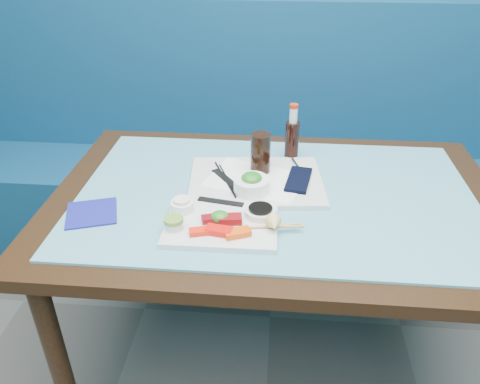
# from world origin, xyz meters

# --- Properties ---
(booth_bench) EXTENTS (3.00, 0.56, 1.17)m
(booth_bench) POSITION_xyz_m (0.00, 2.29, 0.37)
(booth_bench) COLOR navy
(booth_bench) RESTS_ON ground
(dining_table) EXTENTS (1.40, 0.90, 0.75)m
(dining_table) POSITION_xyz_m (0.00, 1.45, 0.67)
(dining_table) COLOR black
(dining_table) RESTS_ON ground
(glass_top) EXTENTS (1.22, 0.76, 0.01)m
(glass_top) POSITION_xyz_m (0.00, 1.45, 0.75)
(glass_top) COLOR #5AA3B4
(glass_top) RESTS_ON dining_table
(sashimi_plate) EXTENTS (0.31, 0.22, 0.02)m
(sashimi_plate) POSITION_xyz_m (-0.15, 1.26, 0.77)
(sashimi_plate) COLOR silver
(sashimi_plate) RESTS_ON glass_top
(salmon_left) EXTENTS (0.06, 0.04, 0.01)m
(salmon_left) POSITION_xyz_m (-0.20, 1.20, 0.78)
(salmon_left) COLOR #FF240A
(salmon_left) RESTS_ON sashimi_plate
(salmon_mid) EXTENTS (0.08, 0.05, 0.02)m
(salmon_mid) POSITION_xyz_m (-0.15, 1.21, 0.78)
(salmon_mid) COLOR red
(salmon_mid) RESTS_ON sashimi_plate
(salmon_right) EXTENTS (0.08, 0.06, 0.02)m
(salmon_right) POSITION_xyz_m (-0.10, 1.20, 0.78)
(salmon_right) COLOR #FF500A
(salmon_right) RESTS_ON sashimi_plate
(tuna_left) EXTENTS (0.06, 0.04, 0.02)m
(tuna_left) POSITION_xyz_m (-0.18, 1.26, 0.78)
(tuna_left) COLOR maroon
(tuna_left) RESTS_ON sashimi_plate
(tuna_right) EXTENTS (0.07, 0.05, 0.02)m
(tuna_right) POSITION_xyz_m (-0.12, 1.26, 0.78)
(tuna_right) COLOR maroon
(tuna_right) RESTS_ON sashimi_plate
(seaweed_garnish) EXTENTS (0.06, 0.06, 0.03)m
(seaweed_garnish) POSITION_xyz_m (-0.15, 1.27, 0.79)
(seaweed_garnish) COLOR #25771B
(seaweed_garnish) RESTS_ON sashimi_plate
(ramekin_wasabi) EXTENTS (0.06, 0.06, 0.02)m
(ramekin_wasabi) POSITION_xyz_m (-0.27, 1.22, 0.78)
(ramekin_wasabi) COLOR silver
(ramekin_wasabi) RESTS_ON sashimi_plate
(wasabi_fill) EXTENTS (0.07, 0.07, 0.01)m
(wasabi_fill) POSITION_xyz_m (-0.27, 1.22, 0.80)
(wasabi_fill) COLOR #679931
(wasabi_fill) RESTS_ON ramekin_wasabi
(ramekin_ginger) EXTENTS (0.07, 0.07, 0.03)m
(ramekin_ginger) POSITION_xyz_m (-0.27, 1.31, 0.79)
(ramekin_ginger) COLOR white
(ramekin_ginger) RESTS_ON sashimi_plate
(ginger_fill) EXTENTS (0.06, 0.06, 0.01)m
(ginger_fill) POSITION_xyz_m (-0.27, 1.31, 0.81)
(ginger_fill) COLOR white
(ginger_fill) RESTS_ON ramekin_ginger
(soy_dish) EXTENTS (0.10, 0.10, 0.02)m
(soy_dish) POSITION_xyz_m (-0.04, 1.31, 0.78)
(soy_dish) COLOR white
(soy_dish) RESTS_ON sashimi_plate
(soy_fill) EXTENTS (0.08, 0.08, 0.01)m
(soy_fill) POSITION_xyz_m (-0.04, 1.31, 0.80)
(soy_fill) COLOR black
(soy_fill) RESTS_ON soy_dish
(lemon_wedge) EXTENTS (0.05, 0.04, 0.05)m
(lemon_wedge) POSITION_xyz_m (-0.00, 1.23, 0.80)
(lemon_wedge) COLOR #EAC96E
(lemon_wedge) RESTS_ON sashimi_plate
(chopstick_sleeve) EXTENTS (0.14, 0.05, 0.00)m
(chopstick_sleeve) POSITION_xyz_m (-0.16, 1.36, 0.78)
(chopstick_sleeve) COLOR black
(chopstick_sleeve) RESTS_ON sashimi_plate
(wooden_chopstick_a) EXTENTS (0.21, 0.06, 0.01)m
(wooden_chopstick_a) POSITION_xyz_m (-0.04, 1.24, 0.78)
(wooden_chopstick_a) COLOR tan
(wooden_chopstick_a) RESTS_ON sashimi_plate
(wooden_chopstick_b) EXTENTS (0.21, 0.03, 0.01)m
(wooden_chopstick_b) POSITION_xyz_m (-0.03, 1.24, 0.78)
(wooden_chopstick_b) COLOR tan
(wooden_chopstick_b) RESTS_ON sashimi_plate
(serving_tray) EXTENTS (0.45, 0.35, 0.02)m
(serving_tray) POSITION_xyz_m (-0.06, 1.51, 0.77)
(serving_tray) COLOR silver
(serving_tray) RESTS_ON glass_top
(paper_placemat) EXTENTS (0.34, 0.29, 0.00)m
(paper_placemat) POSITION_xyz_m (-0.06, 1.51, 0.77)
(paper_placemat) COLOR white
(paper_placemat) RESTS_ON serving_tray
(seaweed_bowl) EXTENTS (0.11, 0.11, 0.04)m
(seaweed_bowl) POSITION_xyz_m (-0.07, 1.43, 0.80)
(seaweed_bowl) COLOR white
(seaweed_bowl) RESTS_ON serving_tray
(seaweed_salad) EXTENTS (0.08, 0.08, 0.03)m
(seaweed_salad) POSITION_xyz_m (-0.07, 1.43, 0.82)
(seaweed_salad) COLOR #22751B
(seaweed_salad) RESTS_ON seaweed_bowl
(cola_glass) EXTENTS (0.07, 0.07, 0.13)m
(cola_glass) POSITION_xyz_m (-0.05, 1.56, 0.84)
(cola_glass) COLOR black
(cola_glass) RESTS_ON serving_tray
(navy_pouch) EXTENTS (0.09, 0.17, 0.01)m
(navy_pouch) POSITION_xyz_m (0.07, 1.51, 0.78)
(navy_pouch) COLOR black
(navy_pouch) RESTS_ON serving_tray
(fork) EXTENTS (0.03, 0.08, 0.01)m
(fork) POSITION_xyz_m (0.06, 1.61, 0.78)
(fork) COLOR silver
(fork) RESTS_ON serving_tray
(black_chopstick_a) EXTENTS (0.10, 0.22, 0.01)m
(black_chopstick_a) POSITION_xyz_m (-0.16, 1.50, 0.78)
(black_chopstick_a) COLOR black
(black_chopstick_a) RESTS_ON serving_tray
(black_chopstick_b) EXTENTS (0.08, 0.19, 0.01)m
(black_chopstick_b) POSITION_xyz_m (-0.16, 1.50, 0.78)
(black_chopstick_b) COLOR black
(black_chopstick_b) RESTS_ON serving_tray
(tray_sleeve) EXTENTS (0.11, 0.14, 0.00)m
(tray_sleeve) POSITION_xyz_m (-0.16, 1.50, 0.78)
(tray_sleeve) COLOR black
(tray_sleeve) RESTS_ON serving_tray
(cola_bottle_body) EXTENTS (0.05, 0.05, 0.14)m
(cola_bottle_body) POSITION_xyz_m (0.05, 1.69, 0.83)
(cola_bottle_body) COLOR black
(cola_bottle_body) RESTS_ON glass_top
(cola_bottle_neck) EXTENTS (0.04, 0.04, 0.05)m
(cola_bottle_neck) POSITION_xyz_m (0.05, 1.69, 0.92)
(cola_bottle_neck) COLOR silver
(cola_bottle_neck) RESTS_ON cola_bottle_body
(cola_bottle_cap) EXTENTS (0.03, 0.03, 0.01)m
(cola_bottle_cap) POSITION_xyz_m (0.05, 1.69, 0.95)
(cola_bottle_cap) COLOR red
(cola_bottle_cap) RESTS_ON cola_bottle_neck
(blue_napkin) EXTENTS (0.18, 0.18, 0.01)m
(blue_napkin) POSITION_xyz_m (-0.53, 1.29, 0.76)
(blue_napkin) COLOR navy
(blue_napkin) RESTS_ON glass_top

